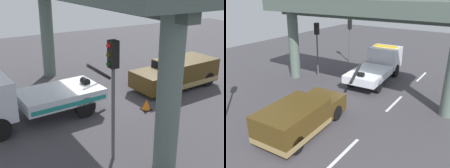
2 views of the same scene
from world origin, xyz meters
TOP-DOWN VIEW (x-y plane):
  - ground_plane at (0.00, 0.00)m, footprint 60.00×40.00m
  - lane_stripe_west at (-6.00, -2.80)m, footprint 2.60×0.16m
  - lane_stripe_mid at (0.00, -2.80)m, footprint 2.60×0.16m
  - tow_truck_white at (3.65, 0.05)m, footprint 7.31×2.72m
  - towed_van_green at (-5.62, -0.00)m, footprint 5.31×2.48m
  - traffic_light_far at (1.52, 4.51)m, footprint 0.39×0.32m
  - traffic_cone_orange at (-2.03, 1.76)m, footprint 0.46×0.46m

SIDE VIEW (x-z plane):
  - ground_plane at x=0.00m, z-range -0.10..0.00m
  - lane_stripe_west at x=-6.00m, z-range 0.00..0.01m
  - lane_stripe_mid at x=0.00m, z-range 0.00..0.01m
  - traffic_cone_orange at x=-2.03m, z-range -0.02..0.54m
  - towed_van_green at x=-5.62m, z-range -0.01..1.57m
  - tow_truck_white at x=3.65m, z-range -0.03..2.43m
  - traffic_light_far at x=1.52m, z-range 0.99..5.31m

